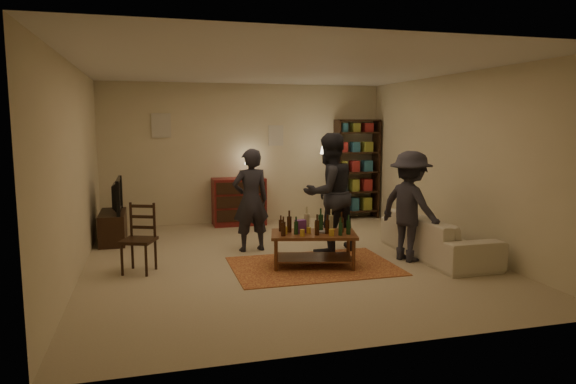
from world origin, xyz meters
name	(u,v)px	position (x,y,z in m)	size (l,w,h in m)	color
floor	(285,260)	(0.00, 0.00, 0.00)	(6.00, 6.00, 0.00)	#C6B793
room_shell	(212,130)	(-0.65, 2.98, 1.81)	(6.00, 6.00, 6.00)	beige
rug	(313,266)	(0.28, -0.44, 0.01)	(2.20, 1.50, 0.01)	maroon
coffee_table	(313,237)	(0.28, -0.43, 0.42)	(1.26, 0.88, 0.81)	brown
dining_chair	(140,236)	(-1.99, -0.05, 0.48)	(0.52, 0.52, 0.92)	black
tv_stand	(113,219)	(-2.44, 1.80, 0.38)	(0.40, 1.00, 1.06)	black
dresser	(239,200)	(-0.19, 2.71, 0.48)	(1.00, 0.50, 1.36)	maroon
bookshelf	(356,168)	(2.25, 2.78, 1.03)	(0.90, 0.34, 2.02)	black
floor_lamp	(330,152)	(1.49, 2.30, 1.39)	(0.36, 0.36, 1.64)	black
sofa	(437,236)	(2.20, -0.40, 0.30)	(2.08, 0.81, 0.61)	beige
person_left	(251,200)	(-0.37, 0.66, 0.78)	(0.57, 0.38, 1.57)	#24242B
person_right	(329,193)	(0.76, 0.28, 0.90)	(0.88, 0.68, 1.80)	#222329
person_by_sofa	(410,206)	(1.70, -0.48, 0.78)	(1.01, 0.58, 1.56)	#2A2931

